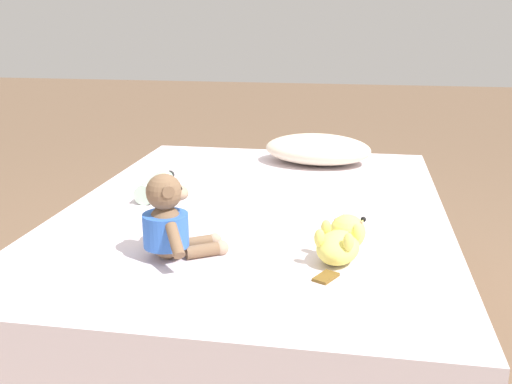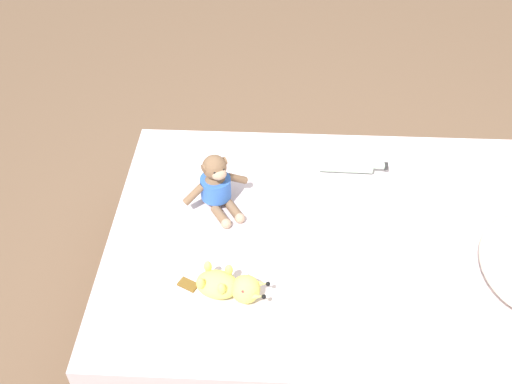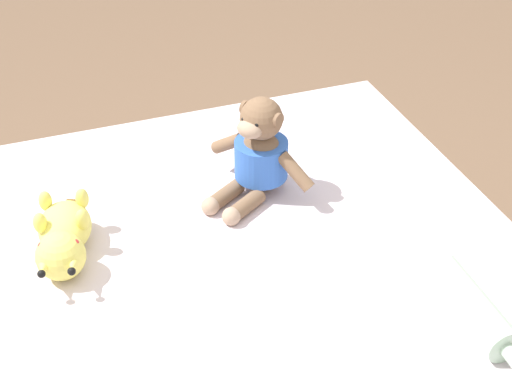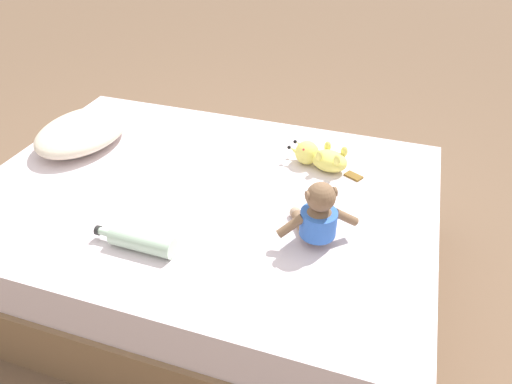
% 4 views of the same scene
% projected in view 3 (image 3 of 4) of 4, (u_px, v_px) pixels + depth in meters
% --- Properties ---
extents(plush_monkey, '(0.25, 0.26, 0.24)m').
position_uv_depth(plush_monkey, '(258.00, 155.00, 1.74)').
color(plush_monkey, brown).
rests_on(plush_monkey, bed).
extents(plush_yellow_creature, '(0.15, 0.33, 0.10)m').
position_uv_depth(plush_yellow_creature, '(63.00, 238.00, 1.58)').
color(plush_yellow_creature, '#EAE066').
rests_on(plush_yellow_creature, bed).
extents(glass_bottle, '(0.07, 0.29, 0.07)m').
position_uv_depth(glass_bottle, '(474.00, 309.00, 1.43)').
color(glass_bottle, '#B2D1B7').
rests_on(glass_bottle, bed).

